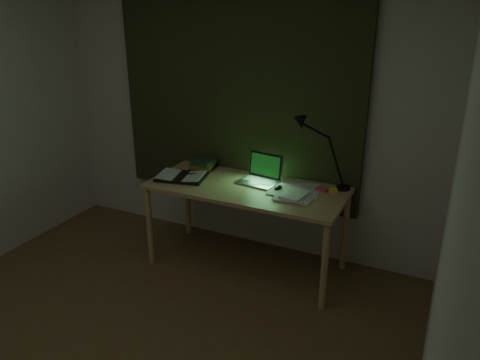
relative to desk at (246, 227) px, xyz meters
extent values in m
cube|color=silver|center=(-0.28, 0.43, 0.89)|extent=(3.50, 0.00, 2.50)
cube|color=silver|center=(1.47, -1.57, 0.89)|extent=(0.00, 4.00, 2.50)
cube|color=#282E17|center=(-0.28, 0.39, 1.09)|extent=(2.20, 0.06, 2.00)
ellipsoid|color=black|center=(0.25, 0.04, 0.38)|extent=(0.07, 0.10, 0.03)
cube|color=yellow|center=(0.65, 0.21, 0.37)|extent=(0.09, 0.09, 0.01)
cube|color=#EE5C7D|center=(0.57, 0.17, 0.37)|extent=(0.09, 0.09, 0.02)
camera|label=1|loc=(1.44, -3.15, 1.75)|focal=35.00mm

